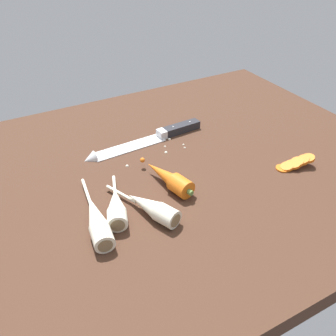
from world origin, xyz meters
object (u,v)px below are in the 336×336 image
whole_carrot (169,178)px  carrot_slice_stack (295,163)px  chefs_knife (143,141)px  parsnip_mid_left (151,207)px  parsnip_mid_right (97,220)px  parsnip_front (116,207)px

whole_carrot → carrot_slice_stack: whole_carrot is taller
chefs_knife → carrot_slice_stack: bearing=-45.8°
parsnip_mid_left → parsnip_mid_right: (-11.09, 1.84, -0.00)cm
chefs_knife → parsnip_mid_left: bearing=-112.5°
chefs_knife → parsnip_mid_left: (-11.04, -26.71, 1.33)cm
parsnip_mid_right → parsnip_mid_left: bearing=-9.4°
whole_carrot → parsnip_front: 14.53cm
parsnip_front → parsnip_mid_left: bearing=-31.0°
parsnip_mid_right → carrot_slice_stack: parsnip_mid_right is taller
chefs_knife → parsnip_mid_right: bearing=-131.7°
whole_carrot → parsnip_mid_right: bearing=-164.7°
whole_carrot → carrot_slice_stack: 31.65cm
chefs_knife → parsnip_front: (-17.23, -23.00, 1.33)cm
parsnip_mid_right → whole_carrot: bearing=15.3°
parsnip_front → whole_carrot: bearing=13.2°
parsnip_mid_left → parsnip_mid_right: size_ratio=0.82×
parsnip_mid_right → carrot_slice_stack: bearing=-3.8°
parsnip_front → parsnip_mid_right: (-4.91, -1.87, -0.00)cm
whole_carrot → parsnip_mid_right: 19.74cm
chefs_knife → parsnip_mid_left: size_ratio=1.85×
parsnip_mid_left → parsnip_mid_right: 11.24cm
chefs_knife → parsnip_front: size_ratio=2.03×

